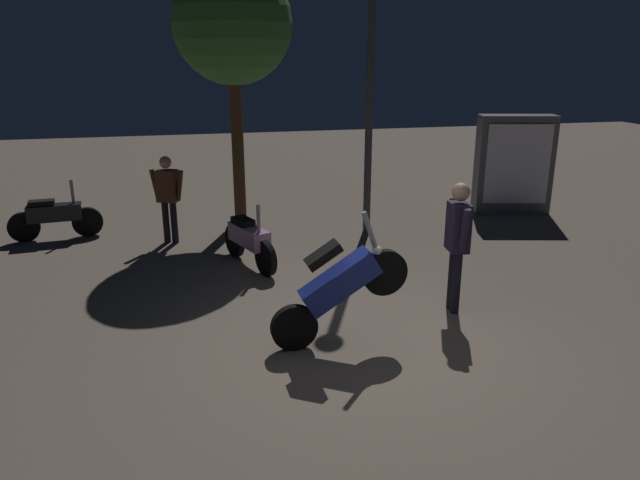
% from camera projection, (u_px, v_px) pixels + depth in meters
% --- Properties ---
extents(ground_plane, '(40.00, 40.00, 0.00)m').
position_uv_depth(ground_plane, '(369.00, 346.00, 6.98)').
color(ground_plane, '#756656').
extents(motorcycle_blue_foreground, '(1.66, 0.33, 1.63)m').
position_uv_depth(motorcycle_blue_foreground, '(339.00, 286.00, 6.83)').
color(motorcycle_blue_foreground, black).
rests_on(motorcycle_blue_foreground, ground_plane).
extents(motorcycle_pink_parked_left, '(0.68, 1.59, 1.11)m').
position_uv_depth(motorcycle_pink_parked_left, '(249.00, 240.00, 9.53)').
color(motorcycle_pink_parked_left, black).
rests_on(motorcycle_pink_parked_left, ground_plane).
extents(motorcycle_black_parked_right, '(1.66, 0.40, 1.11)m').
position_uv_depth(motorcycle_black_parked_right, '(55.00, 216.00, 10.91)').
color(motorcycle_black_parked_right, black).
rests_on(motorcycle_black_parked_right, ground_plane).
extents(person_rider_beside, '(0.63, 0.37, 1.60)m').
position_uv_depth(person_rider_beside, '(168.00, 192.00, 10.54)').
color(person_rider_beside, black).
rests_on(person_rider_beside, ground_plane).
extents(person_bystander_far, '(0.29, 0.67, 1.77)m').
position_uv_depth(person_bystander_far, '(458.00, 236.00, 7.66)').
color(person_bystander_far, black).
rests_on(person_bystander_far, ground_plane).
extents(streetlamp_near, '(0.36, 0.36, 5.41)m').
position_uv_depth(streetlamp_near, '(371.00, 50.00, 10.46)').
color(streetlamp_near, '#38383D').
rests_on(streetlamp_near, ground_plane).
extents(tree_left_bg, '(2.26, 2.26, 5.00)m').
position_uv_depth(tree_left_bg, '(233.00, 25.00, 10.95)').
color(tree_left_bg, '#4C331E').
rests_on(tree_left_bg, ground_plane).
extents(kiosk_billboard, '(1.67, 0.88, 2.10)m').
position_uv_depth(kiosk_billboard, '(514.00, 164.00, 12.62)').
color(kiosk_billboard, '#595960').
rests_on(kiosk_billboard, ground_plane).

